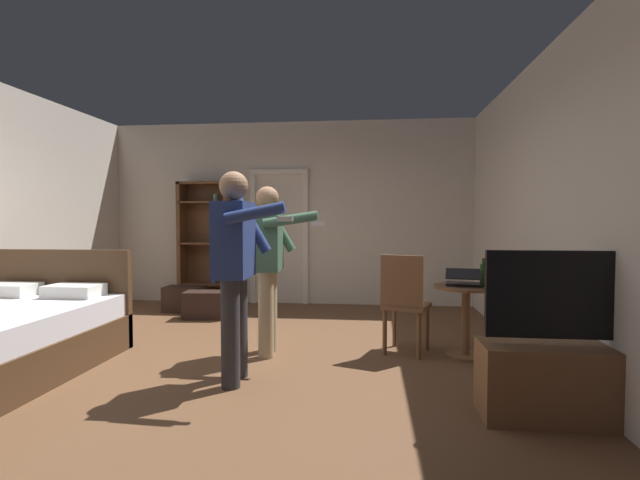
# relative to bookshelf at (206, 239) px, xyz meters

# --- Properties ---
(ground_plane) EXTENTS (7.02, 7.02, 0.00)m
(ground_plane) POSITION_rel_bookshelf_xyz_m (1.32, -3.02, -1.04)
(ground_plane) COLOR brown
(wall_back) EXTENTS (5.95, 0.12, 2.88)m
(wall_back) POSITION_rel_bookshelf_xyz_m (1.32, 0.23, 0.40)
(wall_back) COLOR silver
(wall_back) RESTS_ON ground_plane
(wall_right) EXTENTS (0.12, 6.62, 2.88)m
(wall_right) POSITION_rel_bookshelf_xyz_m (4.23, -3.02, 0.40)
(wall_right) COLOR silver
(wall_right) RESTS_ON ground_plane
(doorway_frame) EXTENTS (0.93, 0.08, 2.13)m
(doorway_frame) POSITION_rel_bookshelf_xyz_m (1.15, 0.15, 0.19)
(doorway_frame) COLOR white
(doorway_frame) RESTS_ON ground_plane
(bookshelf) EXTENTS (0.81, 0.32, 1.93)m
(bookshelf) POSITION_rel_bookshelf_xyz_m (0.00, 0.00, 0.00)
(bookshelf) COLOR brown
(bookshelf) RESTS_ON ground_plane
(tv_flatscreen) EXTENTS (1.04, 0.40, 1.13)m
(tv_flatscreen) POSITION_rel_bookshelf_xyz_m (3.87, -3.94, -0.70)
(tv_flatscreen) COLOR brown
(tv_flatscreen) RESTS_ON ground_plane
(side_table) EXTENTS (0.61, 0.61, 0.70)m
(side_table) POSITION_rel_bookshelf_xyz_m (3.52, -2.56, -0.57)
(side_table) COLOR brown
(side_table) RESTS_ON ground_plane
(laptop) EXTENTS (0.37, 0.38, 0.17)m
(laptop) POSITION_rel_bookshelf_xyz_m (3.49, -2.60, -0.28)
(laptop) COLOR black
(laptop) RESTS_ON side_table
(bottle_on_table) EXTENTS (0.06, 0.06, 0.27)m
(bottle_on_table) POSITION_rel_bookshelf_xyz_m (3.66, -2.64, -0.22)
(bottle_on_table) COLOR #1F401B
(bottle_on_table) RESTS_ON side_table
(wooden_chair) EXTENTS (0.54, 0.54, 0.99)m
(wooden_chair) POSITION_rel_bookshelf_xyz_m (2.94, -2.52, -0.49)
(wooden_chair) COLOR brown
(wooden_chair) RESTS_ON ground_plane
(person_blue_shirt) EXTENTS (0.67, 0.62, 1.72)m
(person_blue_shirt) POSITION_rel_bookshelf_xyz_m (1.51, -3.46, -0.03)
(person_blue_shirt) COLOR #333338
(person_blue_shirt) RESTS_ON ground_plane
(person_striped_shirt) EXTENTS (0.73, 0.57, 1.66)m
(person_striped_shirt) POSITION_rel_bookshelf_xyz_m (1.61, -2.65, -0.08)
(person_striped_shirt) COLOR tan
(person_striped_shirt) RESTS_ON ground_plane
(suitcase_dark) EXTENTS (0.56, 0.37, 0.37)m
(suitcase_dark) POSITION_rel_bookshelf_xyz_m (-0.09, -0.66, -0.85)
(suitcase_dark) COLOR black
(suitcase_dark) RESTS_ON ground_plane
(suitcase_small) EXTENTS (0.62, 0.40, 0.36)m
(suitcase_small) POSITION_rel_bookshelf_xyz_m (0.39, -1.07, -0.85)
(suitcase_small) COLOR black
(suitcase_small) RESTS_ON ground_plane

